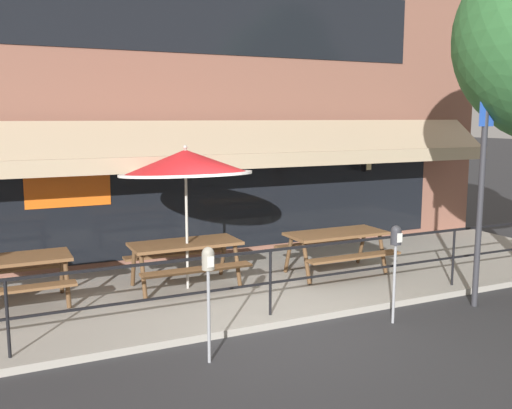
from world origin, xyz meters
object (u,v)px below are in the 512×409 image
at_px(street_sign_pole, 482,170).
at_px(picnic_table_right, 336,241).
at_px(parking_meter_far, 396,245).
at_px(patio_umbrella_centre, 186,163).
at_px(picnic_table_left, 7,269).
at_px(parking_meter_near, 208,270).
at_px(picnic_table_centre, 185,252).

bearing_deg(street_sign_pole, picnic_table_right, 117.14).
distance_m(picnic_table_right, parking_meter_far, 2.36).
height_order(patio_umbrella_centre, street_sign_pole, street_sign_pole).
xyz_separation_m(picnic_table_left, parking_meter_near, (2.10, -2.84, 0.44)).
bearing_deg(picnic_table_left, patio_umbrella_centre, -3.85).
bearing_deg(picnic_table_right, street_sign_pole, -62.86).
xyz_separation_m(parking_meter_near, street_sign_pole, (4.48, 0.18, 0.98)).
height_order(picnic_table_left, street_sign_pole, street_sign_pole).
xyz_separation_m(picnic_table_centre, patio_umbrella_centre, (0.00, -0.09, 1.47)).
relative_size(picnic_table_right, parking_meter_far, 1.27).
height_order(picnic_table_left, patio_umbrella_centre, patio_umbrella_centre).
height_order(picnic_table_centre, parking_meter_far, parking_meter_far).
bearing_deg(parking_meter_far, picnic_table_left, 151.16).
bearing_deg(picnic_table_centre, parking_meter_far, -49.84).
bearing_deg(picnic_table_right, picnic_table_centre, 172.32).
xyz_separation_m(picnic_table_right, parking_meter_far, (-0.50, -2.26, 0.44)).
distance_m(picnic_table_left, parking_meter_near, 3.56).
bearing_deg(picnic_table_left, parking_meter_near, -53.53).
bearing_deg(patio_umbrella_centre, parking_meter_near, -103.20).
relative_size(parking_meter_near, parking_meter_far, 1.00).
distance_m(parking_meter_near, parking_meter_far, 2.85).
height_order(parking_meter_near, street_sign_pole, street_sign_pole).
bearing_deg(picnic_table_left, picnic_table_right, -4.81).
relative_size(picnic_table_centre, picnic_table_right, 1.00).
xyz_separation_m(picnic_table_centre, parking_meter_far, (2.22, -2.63, 0.44)).
relative_size(picnic_table_left, parking_meter_near, 1.27).
relative_size(picnic_table_centre, patio_umbrella_centre, 0.76).
relative_size(picnic_table_left, parking_meter_far, 1.27).
distance_m(picnic_table_centre, street_sign_pole, 4.84).
height_order(picnic_table_left, parking_meter_far, parking_meter_far).
height_order(patio_umbrella_centre, parking_meter_far, patio_umbrella_centre).
bearing_deg(picnic_table_right, parking_meter_far, -102.54).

